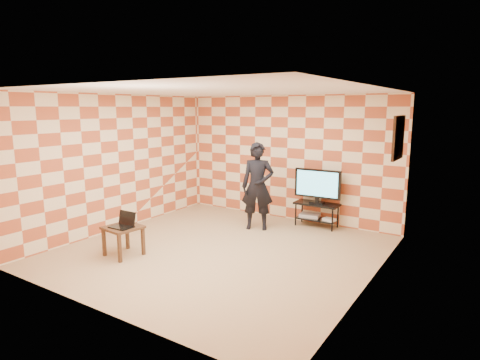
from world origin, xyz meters
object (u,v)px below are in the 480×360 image
(tv_stand, at_px, (317,209))
(person, at_px, (258,186))
(side_table, at_px, (123,232))
(tv, at_px, (318,184))

(tv_stand, relative_size, person, 0.51)
(tv_stand, height_order, side_table, same)
(side_table, height_order, person, person)
(tv, distance_m, person, 1.24)
(tv_stand, relative_size, side_table, 1.49)
(tv_stand, distance_m, person, 1.35)
(tv, bearing_deg, person, -140.38)
(tv_stand, height_order, person, person)
(tv, height_order, side_table, tv)
(tv, height_order, person, person)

